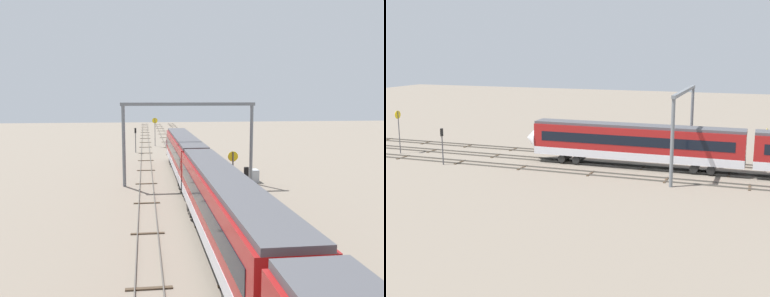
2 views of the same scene
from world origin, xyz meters
The scene contains 10 objects.
ground_plane centered at (0.00, 0.00, 0.00)m, with size 205.62×205.62×0.00m, color gray.
track_near_foreground centered at (0.00, -4.67, 0.07)m, with size 189.62×2.40×0.16m.
track_with_train centered at (0.00, 0.00, 0.07)m, with size 189.62×2.40×0.16m.
track_middle centered at (0.00, 4.67, 0.07)m, with size 189.62×2.40×0.16m.
overhead_gantry centered at (-9.12, 0.00, 6.50)m, with size 0.40×14.63×9.05m.
speed_sign_near_foreground centered at (26.69, 2.74, 3.72)m, with size 0.14×1.05×5.58m.
speed_sign_mid_trackside centered at (-17.79, -3.00, 3.15)m, with size 0.14×0.91×4.84m.
signal_light_trackside_approach centered at (-23.61, -2.70, 2.92)m, with size 0.31×0.32×4.46m.
signal_light_trackside_departure centered at (17.68, 6.36, 2.83)m, with size 0.31×0.32×4.30m.
relay_cabinet centered at (-8.46, -7.58, 0.71)m, with size 1.40×0.87×1.42m.
Camera 1 is at (-52.13, 4.77, 9.61)m, focal length 37.33 mm.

